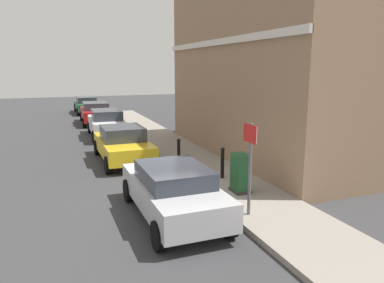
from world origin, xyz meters
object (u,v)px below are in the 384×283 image
at_px(car_red, 96,112).
at_px(bollard_near_cabinet, 222,162).
at_px(car_white, 107,123).
at_px(car_green, 86,104).
at_px(car_silver, 173,190).
at_px(utility_cabinet, 240,174).
at_px(street_sign, 250,155).
at_px(bollard_far_kerb, 179,151).
at_px(car_yellow, 123,144).

xyz_separation_m(car_red, bollard_near_cabinet, (2.45, -14.80, -0.06)).
xyz_separation_m(car_white, car_green, (-0.09, 11.45, -0.07)).
bearing_deg(car_silver, utility_cabinet, -72.19).
bearing_deg(bollard_near_cabinet, car_white, 104.35).
height_order(car_red, street_sign, street_sign).
xyz_separation_m(bollard_near_cabinet, bollard_far_kerb, (-0.87, 1.93, 0.00)).
distance_m(car_red, street_sign, 17.92).
bearing_deg(car_white, utility_cabinet, -166.67).
relative_size(car_silver, car_red, 0.95).
bearing_deg(utility_cabinet, bollard_near_cabinet, 86.00).
relative_size(utility_cabinet, bollard_near_cabinet, 1.11).
relative_size(car_white, street_sign, 1.85).
relative_size(bollard_far_kerb, street_sign, 0.45).
bearing_deg(car_red, bollard_far_kerb, -171.54).
height_order(bollard_far_kerb, street_sign, street_sign).
bearing_deg(car_red, street_sign, -172.96).
relative_size(car_silver, bollard_near_cabinet, 4.03).
distance_m(car_silver, street_sign, 2.11).
distance_m(car_white, utility_cabinet, 11.22).
bearing_deg(bollard_near_cabinet, car_red, 99.42).
bearing_deg(bollard_near_cabinet, utility_cabinet, -94.00).
height_order(car_green, utility_cabinet, car_green).
bearing_deg(car_red, car_green, 2.10).
bearing_deg(bollard_far_kerb, car_red, 97.03).
distance_m(car_yellow, utility_cabinet, 5.90).
height_order(car_silver, utility_cabinet, car_silver).
height_order(car_yellow, bollard_near_cabinet, car_yellow).
height_order(car_yellow, bollard_far_kerb, car_yellow).
bearing_deg(car_silver, bollard_near_cabinet, -48.23).
xyz_separation_m(car_green, bollard_near_cabinet, (2.53, -21.00, -0.01)).
xyz_separation_m(utility_cabinet, bollard_near_cabinet, (0.10, 1.43, 0.02)).
xyz_separation_m(car_yellow, utility_cabinet, (2.47, -5.36, -0.05)).
distance_m(car_red, car_green, 6.19).
bearing_deg(car_yellow, bollard_far_kerb, -140.24).
height_order(car_silver, car_yellow, car_yellow).
height_order(car_red, bollard_far_kerb, car_red).
relative_size(car_silver, car_white, 0.98).
distance_m(car_silver, bollard_far_kerb, 4.41).
height_order(car_yellow, utility_cabinet, car_yellow).
height_order(utility_cabinet, street_sign, street_sign).
relative_size(car_white, utility_cabinet, 3.70).
distance_m(car_white, bollard_near_cabinet, 9.85).
bearing_deg(car_yellow, car_red, -1.26).
height_order(car_yellow, street_sign, street_sign).
relative_size(car_yellow, car_red, 0.97).
relative_size(car_white, bollard_far_kerb, 4.10).
relative_size(car_white, bollard_near_cabinet, 4.10).
distance_m(utility_cabinet, bollard_far_kerb, 3.45).
relative_size(car_green, bollard_near_cabinet, 4.30).
bearing_deg(car_yellow, street_sign, -165.62).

